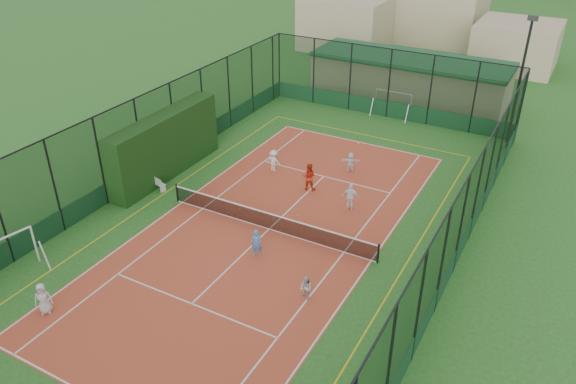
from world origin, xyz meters
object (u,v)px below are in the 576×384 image
at_px(white_bench, 156,181).
at_px(child_far_back, 351,162).
at_px(child_near_right, 306,288).
at_px(child_near_mid, 257,243).
at_px(futsal_goal_near, 4,258).
at_px(child_far_left, 274,161).
at_px(futsal_goal_far, 393,104).
at_px(floodlight_ne, 519,83).
at_px(child_far_right, 351,197).
at_px(child_near_left, 43,298).
at_px(coach, 309,177).
at_px(clubhouse, 410,77).

xyz_separation_m(white_bench, child_far_back, (8.87, 7.20, 0.18)).
bearing_deg(child_near_right, child_near_mid, 178.71).
xyz_separation_m(futsal_goal_near, child_far_left, (5.35, 14.41, -0.27)).
bearing_deg(child_far_left, futsal_goal_far, -106.22).
bearing_deg(futsal_goal_near, child_near_mid, -41.43).
distance_m(floodlight_ne, child_far_right, 14.50).
xyz_separation_m(futsal_goal_far, child_far_right, (2.54, -13.71, -0.12)).
height_order(white_bench, futsal_goal_near, futsal_goal_near).
bearing_deg(futsal_goal_near, white_bench, 9.02).
distance_m(futsal_goal_far, child_far_left, 12.26).
bearing_deg(child_far_back, child_far_left, 6.95).
distance_m(child_near_left, child_near_mid, 9.30).
height_order(floodlight_ne, child_far_right, floodlight_ne).
height_order(white_bench, coach, coach).
height_order(child_far_left, coach, coach).
relative_size(futsal_goal_near, child_near_left, 2.08).
bearing_deg(child_far_left, clubhouse, -101.11).
bearing_deg(child_near_mid, white_bench, 137.73).
distance_m(futsal_goal_near, child_far_back, 19.08).
relative_size(child_near_mid, coach, 0.86).
relative_size(floodlight_ne, clubhouse, 0.54).
height_order(futsal_goal_far, child_near_right, futsal_goal_far).
bearing_deg(clubhouse, child_near_right, -81.14).
bearing_deg(child_near_right, white_bench, -176.30).
distance_m(child_far_left, child_far_right, 6.10).
xyz_separation_m(child_near_right, coach, (-4.13, 8.41, 0.24)).
relative_size(futsal_goal_far, child_far_right, 1.81).
height_order(child_near_left, coach, coach).
bearing_deg(coach, child_near_right, 99.35).
height_order(futsal_goal_near, child_far_right, futsal_goal_near).
xyz_separation_m(clubhouse, child_near_right, (4.03, -25.81, -0.99)).
relative_size(clubhouse, child_near_mid, 10.90).
height_order(child_near_mid, child_far_back, child_near_mid).
distance_m(white_bench, child_near_right, 12.63).
distance_m(futsal_goal_near, child_near_left, 3.53).
relative_size(child_far_right, child_far_back, 1.31).
xyz_separation_m(floodlight_ne, coach, (-8.71, -12.01, -3.31)).
relative_size(futsal_goal_near, child_far_back, 2.50).
xyz_separation_m(child_near_mid, coach, (-0.74, 6.79, 0.11)).
bearing_deg(child_near_right, child_far_right, 123.33).
bearing_deg(floodlight_ne, futsal_goal_far, 174.22).
height_order(clubhouse, child_near_right, clubhouse).
height_order(futsal_goal_far, child_far_back, futsal_goal_far).
bearing_deg(child_near_left, coach, 27.77).
bearing_deg(child_near_left, clubhouse, 37.60).
distance_m(futsal_goal_near, child_near_right, 13.32).
bearing_deg(coach, futsal_goal_near, 41.61).
relative_size(clubhouse, child_far_left, 11.38).
distance_m(child_near_mid, child_far_left, 8.61).
relative_size(clubhouse, coach, 9.41).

